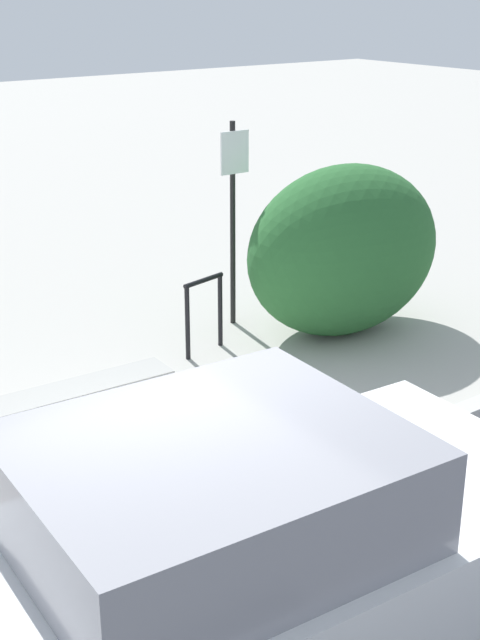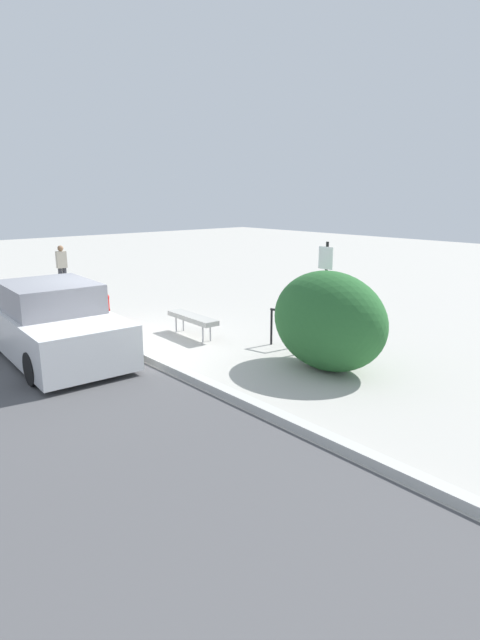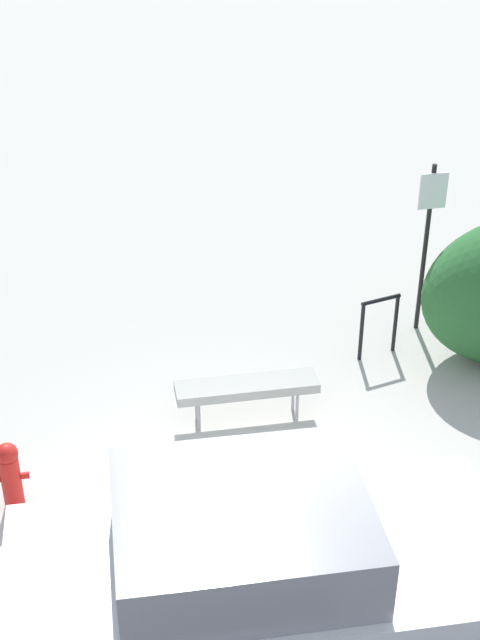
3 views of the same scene
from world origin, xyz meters
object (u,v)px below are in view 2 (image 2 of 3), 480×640
(bike_rack, at_px, (281,324))
(sign_post, at_px, (325,286))
(fire_hydrant, at_px, (106,307))
(pedestrian, at_px, (62,265))
(bench, at_px, (192,318))
(parked_car_near, at_px, (54,325))

(bike_rack, xyz_separation_m, sign_post, (0.75, 0.52, 0.88))
(fire_hydrant, bearing_deg, pedestrian, 168.47)
(fire_hydrant, height_order, pedestrian, pedestrian)
(bench, distance_m, fire_hydrant, 2.74)
(parked_car_near, bearing_deg, bike_rack, 61.03)
(bench, xyz_separation_m, sign_post, (2.66, 1.51, 0.94))
(sign_post, relative_size, pedestrian, 1.53)
(pedestrian, relative_size, parked_car_near, 0.36)
(parked_car_near, bearing_deg, pedestrian, 160.00)
(pedestrian, bearing_deg, sign_post, -79.93)
(bike_rack, distance_m, pedestrian, 10.16)
(sign_post, bearing_deg, fire_hydrant, -155.31)
(bench, distance_m, parked_car_near, 3.06)
(bike_rack, bearing_deg, sign_post, 34.62)
(pedestrian, bearing_deg, bench, -88.28)
(bike_rack, distance_m, sign_post, 1.27)
(sign_post, bearing_deg, parked_car_near, -125.74)
(bench, distance_m, bike_rack, 2.15)
(bike_rack, relative_size, sign_post, 0.36)
(sign_post, xyz_separation_m, pedestrian, (-10.88, -1.26, -0.58))
(pedestrian, bearing_deg, bike_rack, -82.36)
(bench, relative_size, pedestrian, 1.07)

